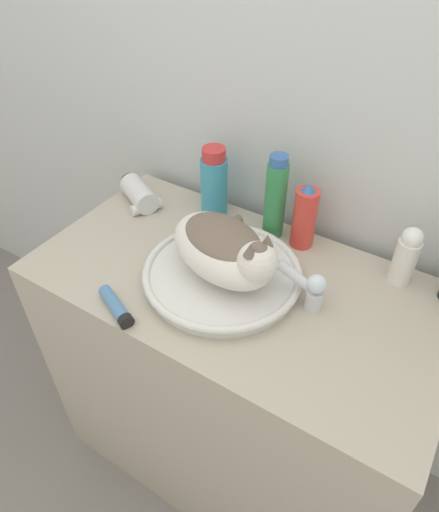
{
  "coord_description": "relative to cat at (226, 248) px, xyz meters",
  "views": [
    {
      "loc": [
        0.41,
        -0.45,
        1.68
      ],
      "look_at": [
        -0.03,
        0.25,
        0.98
      ],
      "focal_mm": 32.0,
      "sensor_mm": 36.0,
      "label": 1
    }
  ],
  "objects": [
    {
      "name": "cat",
      "position": [
        0.0,
        0.0,
        0.0
      ],
      "size": [
        0.34,
        0.32,
        0.16
      ],
      "rotation": [
        0.0,
        0.0,
        5.97
      ],
      "color": "silver",
      "rests_on": "sink_basin"
    },
    {
      "name": "cream_tube",
      "position": [
        -0.16,
        -0.22,
        -0.1
      ],
      "size": [
        0.13,
        0.08,
        0.03
      ],
      "rotation": [
        0.0,
        0.0,
        -0.41
      ],
      "color": "#4C7FB2",
      "rests_on": "vanity_counter"
    },
    {
      "name": "hair_dryer",
      "position": [
        -0.41,
        0.16,
        -0.08
      ],
      "size": [
        0.17,
        0.13,
        0.07
      ],
      "rotation": [
        0.0,
        0.0,
        2.67
      ],
      "color": "silver",
      "rests_on": "vanity_counter"
    },
    {
      "name": "sink_basin",
      "position": [
        -0.01,
        0.0,
        -0.09
      ],
      "size": [
        0.4,
        0.4,
        0.04
      ],
      "color": "silver",
      "rests_on": "vanity_counter"
    },
    {
      "name": "vanity_counter",
      "position": [
        0.02,
        0.02,
        -0.56
      ],
      "size": [
        1.06,
        0.56,
        0.89
      ],
      "color": "#B2A893",
      "rests_on": "ground_plane"
    },
    {
      "name": "faucet",
      "position": [
        0.21,
        0.04,
        -0.06
      ],
      "size": [
        0.12,
        0.05,
        0.12
      ],
      "rotation": [
        0.0,
        0.0,
        -2.98
      ],
      "color": "silver",
      "rests_on": "vanity_counter"
    },
    {
      "name": "spray_bottle_trigger",
      "position": [
        0.1,
        0.24,
        -0.02
      ],
      "size": [
        0.06,
        0.06,
        0.19
      ],
      "color": "#DB3D33",
      "rests_on": "vanity_counter"
    },
    {
      "name": "mouthwash_bottle",
      "position": [
        -0.19,
        0.24,
        -0.01
      ],
      "size": [
        0.08,
        0.08,
        0.21
      ],
      "color": "teal",
      "rests_on": "vanity_counter"
    },
    {
      "name": "lotion_bottle_white",
      "position": [
        0.36,
        0.24,
        -0.03
      ],
      "size": [
        0.06,
        0.06,
        0.16
      ],
      "color": "white",
      "rests_on": "vanity_counter"
    },
    {
      "name": "wall_back",
      "position": [
        0.02,
        0.36,
        0.2
      ],
      "size": [
        8.0,
        0.05,
        2.4
      ],
      "color": "silver",
      "rests_on": "ground_plane"
    },
    {
      "name": "shampoo_bottle_tall",
      "position": [
        0.01,
        0.24,
        0.01
      ],
      "size": [
        0.06,
        0.06,
        0.24
      ],
      "color": "#338C4C",
      "rests_on": "vanity_counter"
    }
  ]
}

